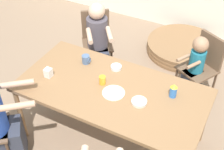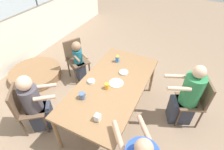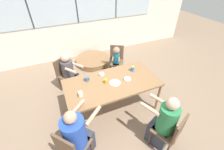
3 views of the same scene
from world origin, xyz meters
TOP-DOWN VIEW (x-y plane):
  - ground_plane at (0.00, 0.00)m, footprint 16.00×16.00m
  - dining_table at (0.00, 0.00)m, footprint 1.91×0.97m
  - chair_for_man_blue_shirt at (-0.82, 1.10)m, footprint 0.56×0.56m
  - chair_for_man_teal_shirt at (0.52, -1.27)m, footprint 0.52×0.52m
  - chair_for_toddler at (0.66, 1.20)m, footprint 0.54×0.54m
  - person_man_blue_shirt at (-0.72, 0.97)m, footprint 0.52×0.57m
  - person_man_teal_shirt at (0.46, -1.11)m, footprint 0.49×0.63m
  - person_toddler at (0.59, 1.06)m, footprint 0.33×0.38m
  - coffee_mug at (-0.45, 0.25)m, footprint 0.09×0.09m
  - sippy_cup at (0.58, 0.18)m, footprint 0.07×0.07m
  - juice_glass at (-0.12, 0.02)m, footprint 0.07×0.07m
  - milk_carton_small at (-0.68, -0.14)m, footprint 0.07×0.07m
  - bowl_white_shallow at (-0.11, 0.31)m, footprint 0.12×0.12m
  - bowl_cereal at (0.32, -0.06)m, footprint 0.15×0.15m
  - plate_tortillas at (0.04, -0.05)m, footprint 0.23×0.23m
  - folded_table_stack at (0.19, 2.03)m, footprint 1.12×1.12m

SIDE VIEW (x-z plane):
  - ground_plane at x=0.00m, z-range 0.00..0.00m
  - folded_table_stack at x=0.19m, z-range 0.00..0.18m
  - person_toddler at x=0.59m, z-range 0.00..0.93m
  - person_man_blue_shirt at x=-0.72m, z-range -0.04..1.05m
  - chair_for_man_blue_shirt at x=-0.82m, z-range 0.09..0.97m
  - chair_for_man_teal_shirt at x=0.52m, z-range 0.09..0.97m
  - chair_for_toddler at x=0.66m, z-range 0.09..0.97m
  - person_man_teal_shirt at x=0.46m, z-range -0.06..1.11m
  - dining_table at x=0.00m, z-range 0.33..1.09m
  - plate_tortillas at x=0.04m, z-range 0.76..0.77m
  - bowl_cereal at x=0.32m, z-range 0.76..0.79m
  - bowl_white_shallow at x=-0.11m, z-range 0.76..0.80m
  - juice_glass at x=-0.12m, z-range 0.76..0.86m
  - coffee_mug at x=-0.45m, z-range 0.76..0.86m
  - milk_carton_small at x=-0.68m, z-range 0.76..0.86m
  - sippy_cup at x=0.58m, z-range 0.77..0.92m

